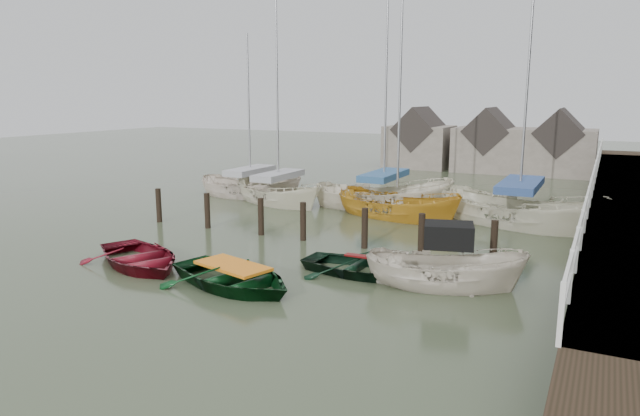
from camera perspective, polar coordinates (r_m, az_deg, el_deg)
The scene contains 13 objects.
ground at distance 17.63m, azimuth -2.93°, elevation -5.83°, with size 120.00×120.00×0.00m, color #343D27.
pier at distance 25.04m, azimuth 28.84°, elevation -0.45°, with size 3.04×32.00×2.70m.
mooring_pilings at distance 20.56m, azimuth -1.49°, elevation -1.91°, with size 13.72×0.22×1.80m.
far_sheds at distance 41.45m, azimuth 16.35°, elevation 6.15°, with size 14.00×4.08×4.39m.
rowboat_red at distance 18.45m, azimuth -17.56°, elevation -5.57°, with size 2.90×4.06×0.84m, color maroon.
rowboat_green at distance 15.93m, azimuth -8.65°, elevation -7.82°, with size 2.96×4.15×0.86m, color black.
rowboat_dkgreen at distance 16.89m, azimuth 4.14°, elevation -6.62°, with size 2.57×3.60×0.75m, color black.
motorboat at distance 16.07m, azimuth 12.38°, elevation -7.43°, with size 4.61×2.72×2.59m.
sailboat_a at distance 27.88m, azimuth -4.15°, elevation 0.63°, with size 6.28×4.25×11.40m.
sailboat_b at distance 27.04m, azimuth 6.36°, elevation 0.25°, with size 6.96×4.79×11.61m.
sailboat_c at distance 24.92m, azimuth 7.67°, elevation -0.83°, with size 6.43×3.65×10.87m.
sailboat_d at distance 24.51m, azimuth 19.17°, elevation -1.45°, with size 7.66×4.94×12.64m.
sailboat_e at distance 29.79m, azimuth -6.93°, elevation 1.24°, with size 5.95×2.39×9.31m.
Camera 1 is at (8.41, -14.62, 5.14)m, focal length 32.00 mm.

